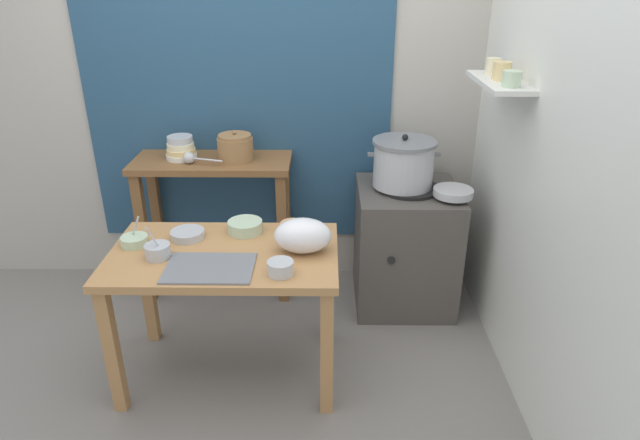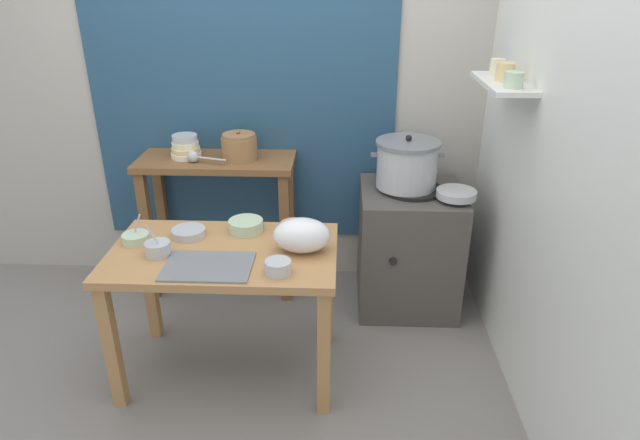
% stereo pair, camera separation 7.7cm
% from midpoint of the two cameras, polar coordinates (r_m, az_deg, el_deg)
% --- Properties ---
extents(ground_plane, '(9.00, 9.00, 0.00)m').
position_cam_midpoint_polar(ground_plane, '(3.10, -7.86, -14.95)').
color(ground_plane, gray).
extents(wall_back, '(4.40, 0.12, 2.60)m').
position_cam_midpoint_polar(wall_back, '(3.53, -5.24, 13.82)').
color(wall_back, '#B2ADA3').
rests_on(wall_back, ground).
extents(wall_right, '(0.30, 3.20, 2.60)m').
position_cam_midpoint_polar(wall_right, '(2.81, 20.98, 9.42)').
color(wall_right, silver).
rests_on(wall_right, ground).
extents(prep_table, '(1.10, 0.66, 0.72)m').
position_cam_midpoint_polar(prep_table, '(2.75, -10.59, -5.26)').
color(prep_table, '#B27F4C').
rests_on(prep_table, ground).
extents(back_shelf_table, '(0.96, 0.40, 0.90)m').
position_cam_midpoint_polar(back_shelf_table, '(3.51, -11.49, 2.72)').
color(back_shelf_table, brown).
rests_on(back_shelf_table, ground).
extents(stove_block, '(0.60, 0.61, 0.78)m').
position_cam_midpoint_polar(stove_block, '(3.47, 8.15, -2.67)').
color(stove_block, '#4C4742').
rests_on(stove_block, ground).
extents(steamer_pot, '(0.42, 0.38, 0.31)m').
position_cam_midpoint_polar(steamer_pot, '(3.27, 7.97, 5.86)').
color(steamer_pot, '#B7BABF').
rests_on(steamer_pot, stove_block).
extents(clay_pot, '(0.21, 0.21, 0.18)m').
position_cam_midpoint_polar(clay_pot, '(3.38, -9.41, 7.42)').
color(clay_pot, olive).
rests_on(clay_pot, back_shelf_table).
extents(bowl_stack_enamel, '(0.18, 0.18, 0.14)m').
position_cam_midpoint_polar(bowl_stack_enamel, '(3.48, -14.83, 7.18)').
color(bowl_stack_enamel, silver).
rests_on(bowl_stack_enamel, back_shelf_table).
extents(ladle, '(0.24, 0.10, 0.07)m').
position_cam_midpoint_polar(ladle, '(3.38, -13.91, 6.24)').
color(ladle, '#B7BABF').
rests_on(ladle, back_shelf_table).
extents(serving_tray, '(0.40, 0.28, 0.01)m').
position_cam_midpoint_polar(serving_tray, '(2.56, -12.21, -4.89)').
color(serving_tray, slate).
rests_on(serving_tray, prep_table).
extents(plastic_bag, '(0.27, 0.19, 0.17)m').
position_cam_midpoint_polar(plastic_bag, '(2.62, -2.65, -1.62)').
color(plastic_bag, white).
rests_on(plastic_bag, prep_table).
extents(wide_pan, '(0.23, 0.23, 0.04)m').
position_cam_midpoint_polar(wide_pan, '(3.21, 12.96, 2.81)').
color(wide_pan, '#B7BABF').
rests_on(wide_pan, stove_block).
extents(prep_bowl_0, '(0.13, 0.13, 0.15)m').
position_cam_midpoint_polar(prep_bowl_0, '(2.86, -19.40, -2.00)').
color(prep_bowl_0, '#B7D1AD').
rests_on(prep_bowl_0, prep_table).
extents(prep_bowl_1, '(0.17, 0.17, 0.04)m').
position_cam_midpoint_polar(prep_bowl_1, '(2.86, -14.30, -1.41)').
color(prep_bowl_1, '#B7BABF').
rests_on(prep_bowl_1, prep_table).
extents(prep_bowl_2, '(0.12, 0.12, 0.17)m').
position_cam_midpoint_polar(prep_bowl_2, '(2.70, -17.25, -3.04)').
color(prep_bowl_2, '#B7BABF').
rests_on(prep_bowl_2, prep_table).
extents(prep_bowl_3, '(0.18, 0.18, 0.06)m').
position_cam_midpoint_polar(prep_bowl_3, '(2.86, -8.52, -0.64)').
color(prep_bowl_3, '#B7D1AD').
rests_on(prep_bowl_3, prep_table).
extents(prep_bowl_4, '(0.14, 0.14, 0.04)m').
position_cam_midpoint_polar(prep_bowl_4, '(2.85, -3.58, -0.68)').
color(prep_bowl_4, tan).
rests_on(prep_bowl_4, prep_table).
extents(prep_bowl_5, '(0.12, 0.12, 0.06)m').
position_cam_midpoint_polar(prep_bowl_5, '(2.46, -5.02, -4.90)').
color(prep_bowl_5, '#B7BABF').
rests_on(prep_bowl_5, prep_table).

